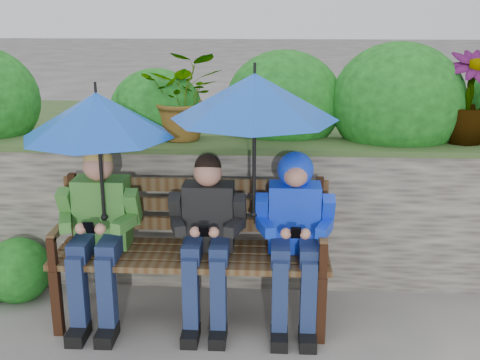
# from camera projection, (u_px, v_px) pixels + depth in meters

# --- Properties ---
(ground) EXTENTS (60.00, 60.00, 0.00)m
(ground) POSITION_uv_depth(u_px,v_px,m) (239.00, 328.00, 3.81)
(ground) COLOR #525252
(ground) RESTS_ON ground
(garden_backdrop) EXTENTS (8.00, 2.83, 1.76)m
(garden_backdrop) POSITION_uv_depth(u_px,v_px,m) (249.00, 169.00, 5.19)
(garden_backdrop) COLOR #494641
(garden_backdrop) RESTS_ON ground
(park_bench) EXTENTS (1.72, 0.51, 0.91)m
(park_bench) POSITION_uv_depth(u_px,v_px,m) (193.00, 241.00, 3.83)
(park_bench) COLOR black
(park_bench) RESTS_ON ground
(boy_left) EXTENTS (0.50, 0.58, 1.13)m
(boy_left) POSITION_uv_depth(u_px,v_px,m) (99.00, 227.00, 3.75)
(boy_left) COLOR #3D6A2E
(boy_left) RESTS_ON ground
(boy_middle) EXTENTS (0.47, 0.55, 1.09)m
(boy_middle) POSITION_uv_depth(u_px,v_px,m) (207.00, 232.00, 3.72)
(boy_middle) COLOR black
(boy_middle) RESTS_ON ground
(boy_right) EXTENTS (0.48, 0.58, 1.11)m
(boy_right) POSITION_uv_depth(u_px,v_px,m) (295.00, 226.00, 3.69)
(boy_right) COLOR blue
(boy_right) RESTS_ON ground
(umbrella_left) EXTENTS (0.91, 0.91, 0.85)m
(umbrella_left) POSITION_uv_depth(u_px,v_px,m) (97.00, 115.00, 3.52)
(umbrella_left) COLOR blue
(umbrella_left) RESTS_ON ground
(umbrella_right) EXTENTS (0.99, 0.99, 0.94)m
(umbrella_right) POSITION_uv_depth(u_px,v_px,m) (255.00, 97.00, 3.48)
(umbrella_right) COLOR blue
(umbrella_right) RESTS_ON ground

